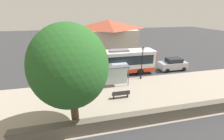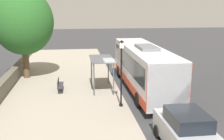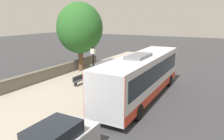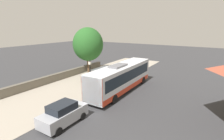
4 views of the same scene
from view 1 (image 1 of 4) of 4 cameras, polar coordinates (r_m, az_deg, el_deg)
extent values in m
plane|color=#353538|center=(19.87, 2.97, -3.45)|extent=(120.00, 120.00, 0.00)
cube|color=#9E9384|center=(16.09, 7.30, -10.02)|extent=(9.00, 44.00, 0.02)
cube|color=#6B6356|center=(12.78, 13.75, -17.23)|extent=(0.50, 20.00, 1.02)
cube|color=#5B5449|center=(12.45, 13.98, -15.24)|extent=(0.60, 20.00, 0.08)
cube|color=beige|center=(35.45, -1.45, 11.64)|extent=(8.00, 12.00, 4.57)
pyramid|color=#9E4733|center=(35.03, -1.50, 16.99)|extent=(8.60, 12.60, 2.06)
cube|color=silver|center=(20.64, 0.20, 3.19)|extent=(2.49, 11.86, 2.87)
cube|color=black|center=(20.53, 0.20, 4.17)|extent=(2.53, 10.91, 1.26)
cube|color=red|center=(21.03, 0.20, 0.22)|extent=(2.53, 11.62, 0.57)
cube|color=red|center=(22.64, 14.96, 4.11)|extent=(2.53, 0.06, 2.75)
cube|color=black|center=(19.89, -16.64, 5.01)|extent=(1.87, 0.08, 0.40)
cube|color=slate|center=(20.42, 2.66, 7.47)|extent=(1.25, 2.61, 0.22)
cylinder|color=black|center=(19.59, -10.96, -2.61)|extent=(0.30, 1.00, 1.00)
cylinder|color=black|center=(21.75, -11.23, -0.14)|extent=(0.30, 1.00, 1.00)
cylinder|color=black|center=(21.18, 10.66, -0.71)|extent=(0.30, 1.00, 1.00)
cylinder|color=black|center=(23.19, 8.44, 1.42)|extent=(0.30, 1.00, 1.00)
cylinder|color=#515459|center=(18.96, 4.93, -0.84)|extent=(0.08, 0.08, 2.38)
cylinder|color=#515459|center=(18.32, -4.41, -1.65)|extent=(0.08, 0.08, 2.38)
cylinder|color=#515459|center=(17.75, 6.27, -2.51)|extent=(0.08, 0.08, 2.38)
cylinder|color=#515459|center=(17.06, -3.71, -3.45)|extent=(0.08, 0.08, 2.38)
cube|color=#515459|center=(17.50, 0.87, 1.61)|extent=(1.69, 3.41, 0.08)
cube|color=silver|center=(17.31, 1.37, -2.60)|extent=(0.03, 2.80, 1.90)
cylinder|color=#2D3347|center=(19.15, -12.05, -3.64)|extent=(0.12, 0.12, 0.78)
cylinder|color=#2D3347|center=(19.30, -12.06, -3.44)|extent=(0.12, 0.12, 0.78)
cube|color=gray|center=(18.94, -12.22, -1.60)|extent=(0.34, 0.22, 0.63)
sphere|color=tan|center=(18.78, -12.32, -0.41)|extent=(0.22, 0.22, 0.22)
cube|color=#333338|center=(15.57, 3.34, -9.13)|extent=(0.40, 1.86, 0.06)
cube|color=#333338|center=(15.32, 3.53, -8.71)|extent=(0.04, 1.86, 0.40)
cube|color=black|center=(15.89, 5.94, -9.50)|extent=(0.32, 0.06, 0.45)
cube|color=black|center=(15.53, 0.64, -10.17)|extent=(0.32, 0.06, 0.45)
cylinder|color=black|center=(20.31, 10.87, -3.01)|extent=(0.24, 0.24, 0.16)
cylinder|color=black|center=(19.64, 11.23, 1.81)|extent=(0.10, 0.10, 3.78)
cube|color=silver|center=(19.05, 11.68, 7.67)|extent=(0.24, 0.24, 0.35)
pyramid|color=black|center=(19.00, 11.74, 8.39)|extent=(0.28, 0.28, 0.14)
cylinder|color=brown|center=(11.73, -14.20, -13.56)|extent=(0.56, 0.56, 3.54)
ellipsoid|color=#265B23|center=(10.27, -15.80, 1.24)|extent=(5.19, 5.19, 5.71)
cube|color=#9EA0A8|center=(24.42, 22.08, 1.72)|extent=(1.82, 4.15, 0.97)
cube|color=black|center=(24.24, 22.54, 3.49)|extent=(1.55, 2.16, 0.61)
cylinder|color=black|center=(23.17, 20.32, -0.23)|extent=(0.22, 0.64, 0.64)
cylinder|color=black|center=(24.52, 18.23, 1.23)|extent=(0.22, 0.64, 0.64)
cylinder|color=black|center=(24.70, 25.61, 0.29)|extent=(0.22, 0.64, 0.64)
cylinder|color=black|center=(25.98, 23.37, 1.64)|extent=(0.22, 0.64, 0.64)
camera|label=2|loc=(28.36, 48.47, 10.33)|focal=45.00mm
camera|label=3|loc=(31.60, 26.84, 15.15)|focal=35.00mm
camera|label=4|loc=(36.88, 26.61, 18.69)|focal=28.00mm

